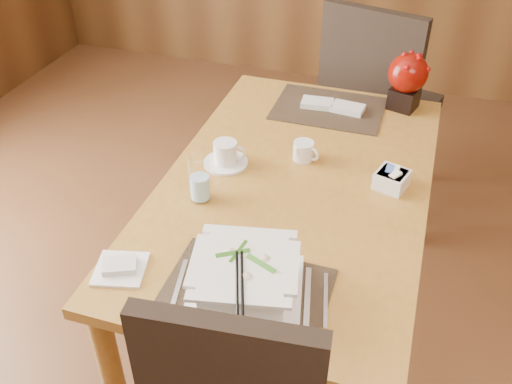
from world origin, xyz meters
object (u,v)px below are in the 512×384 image
(bread_plate, at_px, (120,269))
(far_chair, at_px, (375,96))
(coffee_cup, at_px, (225,155))
(berry_decor, at_px, (407,78))
(creamer_jug, at_px, (303,151))
(water_glass, at_px, (199,178))
(dining_table, at_px, (295,204))
(sugar_caddy, at_px, (392,180))
(soup_setting, at_px, (245,279))

(bread_plate, bearing_deg, far_chair, 71.86)
(coffee_cup, relative_size, far_chair, 0.15)
(berry_decor, bearing_deg, creamer_jug, -121.01)
(water_glass, relative_size, creamer_jug, 1.71)
(dining_table, relative_size, sugar_caddy, 14.78)
(soup_setting, height_order, water_glass, water_glass)
(dining_table, bearing_deg, far_chair, 81.67)
(soup_setting, height_order, berry_decor, berry_decor)
(berry_decor, distance_m, far_chair, 0.47)
(water_glass, distance_m, far_chair, 1.29)
(creamer_jug, bearing_deg, sugar_caddy, 10.48)
(soup_setting, height_order, far_chair, far_chair)
(berry_decor, relative_size, far_chair, 0.22)
(dining_table, relative_size, coffee_cup, 9.34)
(coffee_cup, height_order, berry_decor, berry_decor)
(soup_setting, height_order, bread_plate, soup_setting)
(creamer_jug, bearing_deg, water_glass, -104.82)
(coffee_cup, height_order, water_glass, water_glass)
(sugar_caddy, xyz_separation_m, far_chair, (-0.17, 0.94, -0.17))
(soup_setting, height_order, sugar_caddy, soup_setting)
(creamer_jug, height_order, berry_decor, berry_decor)
(soup_setting, relative_size, bread_plate, 2.55)
(soup_setting, xyz_separation_m, water_glass, (-0.28, 0.37, 0.02))
(creamer_jug, height_order, far_chair, far_chair)
(dining_table, height_order, creamer_jug, creamer_jug)
(creamer_jug, xyz_separation_m, berry_decor, (0.31, 0.51, 0.10))
(dining_table, height_order, far_chair, far_chair)
(creamer_jug, height_order, sugar_caddy, creamer_jug)
(coffee_cup, relative_size, creamer_jug, 1.65)
(water_glass, height_order, far_chair, far_chair)
(dining_table, distance_m, coffee_cup, 0.30)
(berry_decor, bearing_deg, far_chair, 112.68)
(soup_setting, bearing_deg, berry_decor, 64.76)
(coffee_cup, bearing_deg, far_chair, 66.86)
(coffee_cup, distance_m, bread_plate, 0.61)
(dining_table, xyz_separation_m, bread_plate, (-0.37, -0.57, 0.10))
(sugar_caddy, bearing_deg, soup_setting, -116.85)
(coffee_cup, height_order, bread_plate, coffee_cup)
(water_glass, distance_m, bread_plate, 0.40)
(berry_decor, distance_m, bread_plate, 1.40)
(soup_setting, bearing_deg, sugar_caddy, 51.56)
(coffee_cup, distance_m, far_chair, 1.08)
(berry_decor, height_order, bread_plate, berry_decor)
(soup_setting, xyz_separation_m, sugar_caddy, (0.32, 0.63, -0.03))
(dining_table, relative_size, water_glass, 9.03)
(soup_setting, relative_size, sugar_caddy, 3.57)
(bread_plate, bearing_deg, berry_decor, 61.59)
(dining_table, xyz_separation_m, berry_decor, (0.29, 0.66, 0.23))
(dining_table, xyz_separation_m, coffee_cup, (-0.27, 0.03, 0.14))
(sugar_caddy, height_order, berry_decor, berry_decor)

